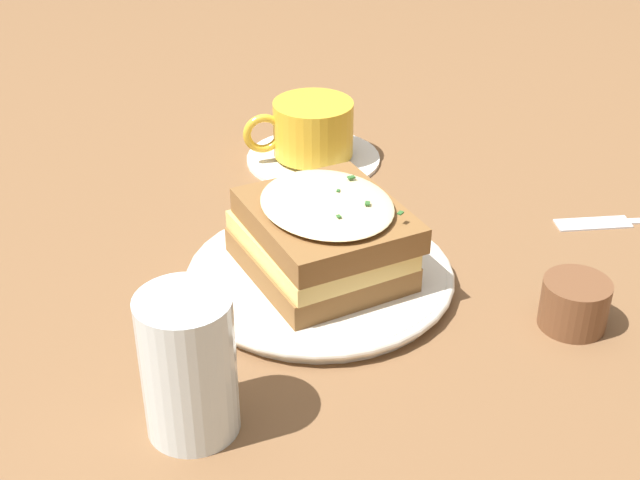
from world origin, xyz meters
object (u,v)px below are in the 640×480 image
at_px(fork, 629,221).
at_px(teacup_with_saucer, 312,136).
at_px(sandwich, 323,236).
at_px(water_glass, 189,366).
at_px(dinner_plate, 320,276).
at_px(condiment_pot, 575,304).

bearing_deg(fork, teacup_with_saucer, 59.99).
relative_size(teacup_with_saucer, fork, 0.79).
xyz_separation_m(sandwich, teacup_with_saucer, (0.24, -0.03, -0.02)).
distance_m(water_glass, fork, 0.48).
bearing_deg(dinner_plate, sandwich, -98.47).
distance_m(dinner_plate, sandwich, 0.04).
height_order(sandwich, teacup_with_saucer, sandwich).
height_order(water_glass, condiment_pot, water_glass).
height_order(teacup_with_saucer, fork, teacup_with_saucer).
bearing_deg(water_glass, fork, -63.44).
xyz_separation_m(sandwich, fork, (0.06, -0.31, -0.05)).
height_order(sandwich, fork, sandwich).
bearing_deg(water_glass, condiment_pot, -77.60).
height_order(teacup_with_saucer, water_glass, water_glass).
bearing_deg(condiment_pot, water_glass, 102.40).
bearing_deg(water_glass, teacup_with_saucer, -20.31).
xyz_separation_m(sandwich, condiment_pot, (-0.09, -0.19, -0.03)).
bearing_deg(fork, sandwich, 103.82).
bearing_deg(sandwich, fork, -79.61).
bearing_deg(condiment_pot, dinner_plate, 64.75).
relative_size(dinner_plate, condiment_pot, 4.24).
relative_size(teacup_with_saucer, condiment_pot, 2.76).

